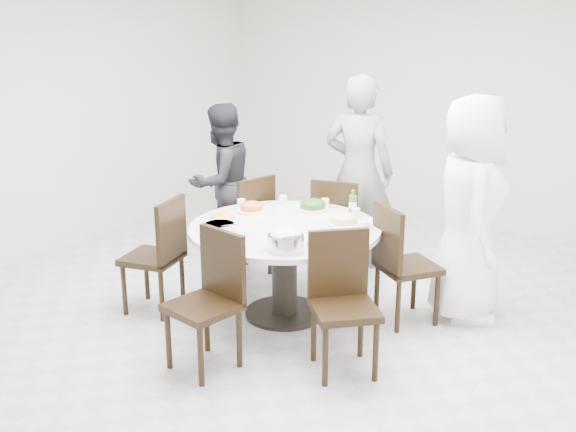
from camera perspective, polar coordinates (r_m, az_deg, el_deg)
The scene contains 23 objects.
floor at distance 5.57m, azimuth 2.21°, elevation -8.03°, with size 6.00×6.00×0.01m, color silver.
wall_back at distance 7.84m, azimuth 13.99°, elevation 9.44°, with size 6.00×0.01×2.80m, color silver.
wall_left at distance 7.15m, azimuth -18.87°, elevation 8.37°, with size 0.01×6.00×2.80m, color silver.
dining_table at distance 5.36m, azimuth -0.30°, elevation -4.69°, with size 1.50×1.50×0.75m, color silver.
chair_ne at distance 5.31m, azimuth 10.12°, elevation -4.01°, with size 0.42×0.42×0.95m, color black.
chair_n at distance 6.12m, azimuth 4.35°, elevation -0.99°, with size 0.42×0.42×0.95m, color black.
chair_nw at distance 6.18m, azimuth -3.80°, elevation -0.78°, with size 0.42×0.42×0.95m, color black.
chair_sw at distance 5.53m, azimuth -11.45°, elevation -3.25°, with size 0.42×0.42×0.95m, color black.
chair_s at distance 4.58m, azimuth -7.26°, elevation -7.38°, with size 0.42×0.42×0.95m, color black.
chair_se at distance 4.52m, azimuth 4.82°, elevation -7.62°, with size 0.42×0.42×0.95m, color black.
diner_right at distance 5.38m, azimuth 15.15°, elevation 0.55°, with size 0.87×0.56×1.77m, color white.
diner_middle at distance 6.37m, azimuth 5.99°, elevation 3.75°, with size 0.66×0.44×1.82m, color black.
diner_left at distance 6.61m, azimuth -5.67°, elevation 2.91°, with size 0.74×0.58×1.52m, color black.
dish_greens at distance 5.65m, azimuth 2.11°, elevation 0.81°, with size 0.27×0.27×0.07m, color white.
dish_pale at distance 5.26m, azimuth 4.74°, elevation -0.43°, with size 0.26×0.26×0.07m, color white.
dish_orange at distance 5.59m, azimuth -3.10°, elevation 0.62°, with size 0.24×0.24×0.07m, color white.
dish_redbrown at distance 4.83m, azimuth 3.20°, elevation -1.99°, with size 0.28×0.28×0.07m, color white.
dish_tofu at distance 5.29m, azimuth -5.56°, elevation -0.41°, with size 0.25×0.25×0.06m, color white.
rice_bowl at distance 4.70m, azimuth -0.20°, elevation -2.25°, with size 0.26×0.26×0.11m, color silver.
soup_bowl at distance 5.08m, azimuth -5.83°, elevation -1.05°, with size 0.25×0.25×0.08m, color white.
beverage_bottle at distance 5.51m, azimuth 5.50°, elevation 1.12°, with size 0.06×0.06×0.22m, color #346E2C.
tea_cups at distance 5.70m, azimuth 3.24°, elevation 1.01°, with size 0.07×0.07×0.08m, color white.
chopsticks at distance 5.80m, azimuth 3.42°, elevation 0.94°, with size 0.24×0.04×0.01m, color tan, non-canonical shape.
Camera 1 is at (2.61, -4.33, 2.34)m, focal length 42.00 mm.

